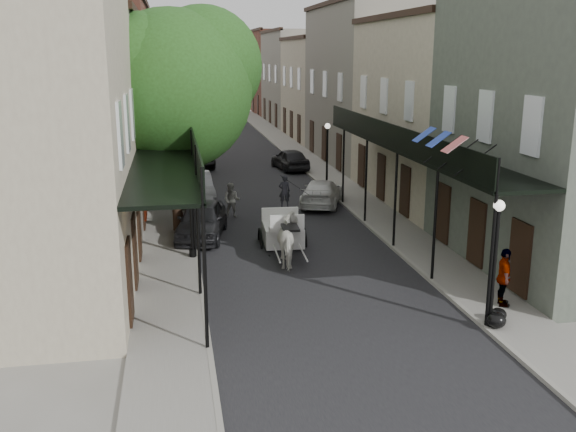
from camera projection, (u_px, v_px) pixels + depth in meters
name	position (u px, v px, depth m)	size (l,w,h in m)	color
ground	(334.00, 312.00, 19.74)	(140.00, 140.00, 0.00)	gray
road	(253.00, 184.00, 38.81)	(8.00, 90.00, 0.01)	black
sidewalk_left	(169.00, 186.00, 37.94)	(2.20, 90.00, 0.12)	gray
sidewalk_right	(333.00, 181.00, 39.65)	(2.20, 90.00, 0.12)	gray
building_row_left	(114.00, 89.00, 45.57)	(5.00, 80.00, 10.50)	#BBAF95
building_row_right	(348.00, 87.00, 48.52)	(5.00, 80.00, 10.50)	slate
gallery_left	(170.00, 152.00, 24.57)	(2.20, 18.05, 4.88)	black
gallery_right	(408.00, 146.00, 26.22)	(2.20, 18.05, 4.88)	black
tree_near	(182.00, 83.00, 27.12)	(7.31, 6.80, 9.63)	#382619
tree_far	(177.00, 84.00, 40.62)	(6.45, 6.00, 8.61)	#382619
lamppost_right_near	(494.00, 262.00, 18.03)	(0.32, 0.32, 3.71)	black
lamppost_left	(191.00, 208.00, 24.25)	(0.32, 0.32, 3.71)	black
lamppost_right_far	(327.00, 154.00, 37.10)	(0.32, 0.32, 3.71)	black
horse	(291.00, 240.00, 24.01)	(0.99, 2.18, 1.84)	silver
carriage	(281.00, 215.00, 26.71)	(2.00, 2.79, 3.08)	black
pedestrian_walking	(232.00, 200.00, 30.87)	(0.82, 0.64, 1.69)	#A3A299
pedestrian_sidewalk_left	(178.00, 198.00, 30.53)	(1.17, 0.67, 1.80)	gray
pedestrian_sidewalk_right	(504.00, 277.00, 19.72)	(1.08, 0.45, 1.84)	gray
car_left_near	(202.00, 220.00, 27.51)	(1.87, 4.64, 1.58)	black
car_left_mid	(195.00, 188.00, 33.98)	(1.67, 4.78, 1.57)	#96969B
car_left_far	(193.00, 158.00, 44.31)	(2.25, 4.88, 1.36)	black
car_right_near	(321.00, 193.00, 33.41)	(1.87, 4.61, 1.34)	silver
car_right_far	(290.00, 159.00, 43.52)	(1.72, 4.28, 1.46)	black
trash_bags	(497.00, 318.00, 18.47)	(0.81, 0.96, 0.46)	black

